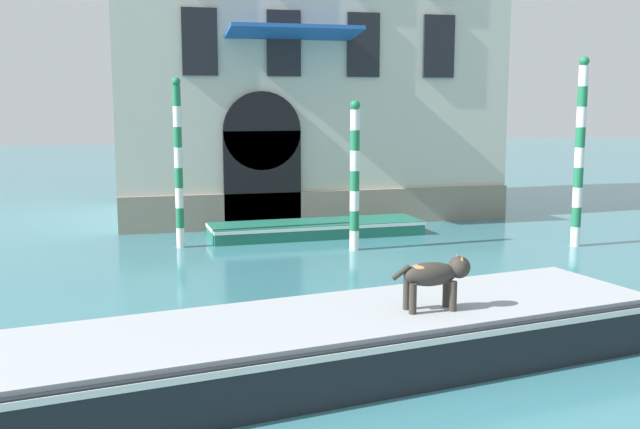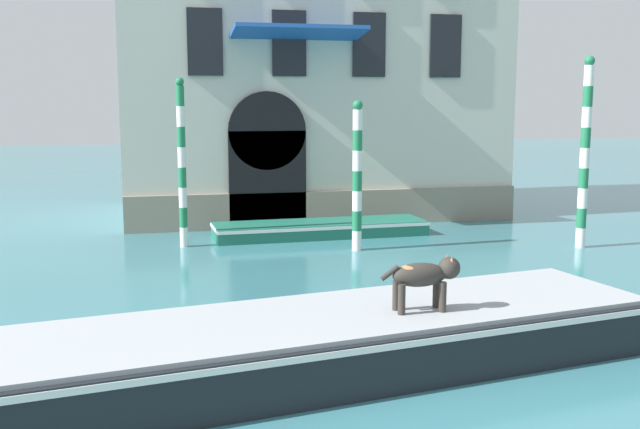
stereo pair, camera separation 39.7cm
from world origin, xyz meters
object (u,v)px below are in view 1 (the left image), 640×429
Objects in this scene: mooring_pole_0 at (580,152)px; mooring_pole_1 at (178,163)px; boat_foreground at (350,338)px; boat_moored_near_palazzo at (316,228)px; dog_on_deck at (436,275)px; mooring_pole_2 at (355,175)px.

mooring_pole_0 is 9.62m from mooring_pole_1.
boat_moored_near_palazzo is (1.98, 9.63, -0.20)m from boat_foreground.
mooring_pole_0 is at bearing -29.01° from boat_moored_near_palazzo.
mooring_pole_0 is 1.12× the size of mooring_pole_1.
mooring_pole_0 is at bearing -13.54° from mooring_pole_1.
boat_moored_near_palazzo is at bearing 68.91° from boat_foreground.
boat_moored_near_palazzo is at bearing 11.08° from mooring_pole_1.
mooring_pole_1 is at bearing 106.96° from dog_on_deck.
boat_foreground is at bearing 172.66° from dog_on_deck.
mooring_pole_1 is 4.21m from mooring_pole_2.
mooring_pole_0 reaches higher than mooring_pole_1.
dog_on_deck is 9.87m from boat_moored_near_palazzo.
boat_moored_near_palazzo is (0.84, 9.78, -1.03)m from dog_on_deck.
mooring_pole_0 is at bearing 46.18° from dog_on_deck.
boat_moored_near_palazzo is 1.24× the size of mooring_pole_0.
mooring_pole_0 is 1.29× the size of mooring_pole_2.
dog_on_deck is at bearing -96.91° from boat_moored_near_palazzo.
mooring_pole_1 reaches higher than dog_on_deck.
mooring_pole_2 reaches higher than dog_on_deck.
boat_moored_near_palazzo is 1.60× the size of mooring_pole_2.
mooring_pole_2 reaches higher than boat_moored_near_palazzo.
mooring_pole_1 is at bearing 166.46° from mooring_pole_0.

